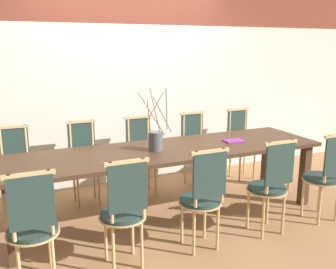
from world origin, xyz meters
The scene contains 15 objects.
ground_plane centered at (0.00, 0.00, 0.00)m, with size 16.00×16.00×0.00m, color #9E7047.
wall_rear centered at (0.00, 1.26, 1.60)m, with size 12.00×0.06×3.20m.
dining_table centered at (0.00, 0.00, 0.67)m, with size 3.30×0.89×0.75m.
chair_near_leftend centered at (-1.39, -0.74, 0.51)m, with size 0.39×0.39×0.95m.
chair_near_left centered at (-0.71, -0.74, 0.51)m, with size 0.39×0.39×0.95m.
chair_near_center centered at (0.01, -0.74, 0.51)m, with size 0.39×0.39×0.95m.
chair_near_right centered at (0.73, -0.74, 0.51)m, with size 0.39×0.39×0.95m.
chair_near_rightend centered at (1.43, -0.74, 0.51)m, with size 0.39×0.39×0.95m.
chair_far_leftend centered at (-1.45, 0.74, 0.51)m, with size 0.39×0.39×0.95m.
chair_far_left centered at (-0.72, 0.74, 0.51)m, with size 0.39×0.39×0.95m.
chair_far_center centered at (-0.03, 0.74, 0.51)m, with size 0.39×0.39×0.95m.
chair_far_right centered at (0.72, 0.74, 0.51)m, with size 0.39×0.39×0.95m.
chair_far_rightend centered at (1.42, 0.74, 0.51)m, with size 0.39×0.39×0.95m.
vase_centerpiece centered at (-0.14, -0.01, 0.86)m, with size 0.34×0.33×0.65m.
book_stack centered at (0.79, -0.02, 0.76)m, with size 0.22×0.17×0.02m.
Camera 1 is at (-1.49, -3.41, 1.77)m, focal length 40.00 mm.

